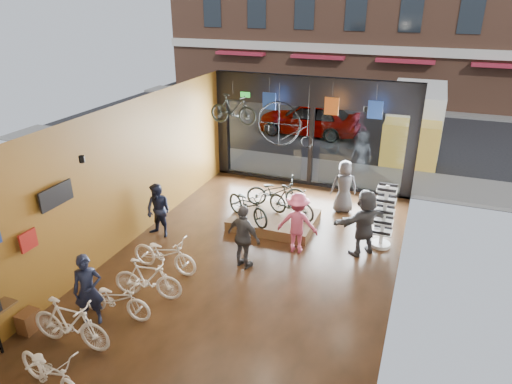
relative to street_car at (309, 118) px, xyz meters
The scene contains 33 objects.
ground_plane 12.14m from the street_car, 82.19° to the right, with size 7.00×12.00×0.04m, color black.
ceiling 12.48m from the street_car, 82.19° to the right, with size 7.00×12.00×0.04m, color black.
wall_left 12.19m from the street_car, 98.88° to the right, with size 0.04×12.00×3.80m, color olive.
wall_right 13.11m from the street_car, 66.71° to the right, with size 0.04×12.00×3.80m, color beige.
storefront 6.32m from the street_car, 74.66° to the right, with size 7.00×0.26×3.80m, color black, non-canonical shape.
exit_sign 6.56m from the street_car, 97.02° to the right, with size 0.35×0.06×0.18m, color #198C26.
street_road 3.52m from the street_car, 61.25° to the left, with size 30.00×18.00×0.02m, color black.
sidewalk_near 5.13m from the street_car, 71.07° to the right, with size 30.00×2.40×0.12m, color slate.
sidewalk_far 7.23m from the street_car, 76.77° to the left, with size 30.00×2.00×0.12m, color slate.
street_car is the anchor object (origin of this frame).
box_truck 4.93m from the street_car, 11.75° to the right, with size 2.19×6.56×2.58m, color silver, non-canonical shape.
floor_bike_0 16.64m from the street_car, 90.12° to the right, with size 0.59×1.68×0.88m, color silver.
floor_bike_1 15.63m from the street_car, 91.85° to the right, with size 0.49×1.73×1.04m, color silver.
floor_bike_2 14.58m from the street_car, 91.01° to the right, with size 0.57×1.63×0.86m, color silver.
floor_bike_3 13.78m from the street_car, 89.96° to the right, with size 0.45×1.59×0.96m, color silver.
floor_bike_4 12.70m from the street_car, 91.01° to the right, with size 0.62×1.77×0.93m, color silver.
display_platform 9.59m from the street_car, 81.00° to the right, with size 2.40×1.80×0.30m, color #4F2E1D.
display_bike_left 10.03m from the street_car, 84.93° to the right, with size 0.63×1.82×0.96m, color black.
display_bike_mid 9.61m from the street_car, 78.04° to the right, with size 0.45×1.58×0.95m, color black.
display_bike_right 8.88m from the street_car, 81.48° to the right, with size 0.62×1.78×0.94m, color black.
customer_0 14.94m from the street_car, 92.33° to the right, with size 0.58×0.38×1.59m, color #161C33.
customer_1 11.30m from the street_car, 96.53° to the right, with size 0.76×0.59×1.55m, color #161C33.
customer_2 11.94m from the street_car, 82.66° to the right, with size 0.97×0.40×1.66m, color #3F3F44.
customer_3 10.94m from the street_car, 76.58° to the right, with size 1.07×0.62×1.66m, color #CC4C72.
customer_4 8.43m from the street_car, 67.71° to the right, with size 0.81×0.53×1.66m, color #3F3F44.
customer_5 10.96m from the street_car, 67.61° to the right, with size 1.66×0.53×1.79m, color #3F3F44.
sunglasses_rack 10.63m from the street_car, 64.38° to the right, with size 0.52×0.43×1.78m, color white, non-canonical shape.
wall_merch 15.60m from the street_car, 96.38° to the right, with size 0.40×2.40×2.60m, color navy, non-canonical shape.
penny_farthing 7.88m from the street_car, 80.52° to the right, with size 1.76×0.06×1.41m, color black, non-canonical shape.
hung_bike 8.10m from the street_car, 93.58° to the right, with size 0.45×1.58×0.95m, color black.
jersey_left 7.17m from the street_car, 86.92° to the right, with size 0.45×0.03×0.55m, color #1E3F99.
jersey_mid 7.56m from the street_car, 70.26° to the right, with size 0.45×0.03×0.55m, color #CC5919.
jersey_right 8.09m from the street_car, 60.95° to the right, with size 0.45×0.03×0.55m, color #1E3F99.
Camera 1 is at (3.66, -8.83, 6.30)m, focal length 32.00 mm.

